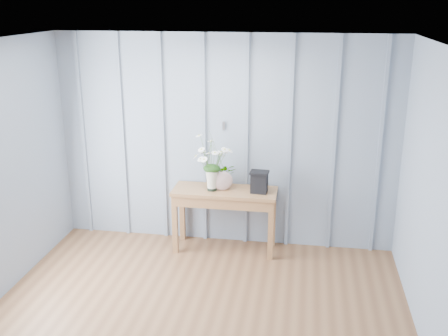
% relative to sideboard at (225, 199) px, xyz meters
% --- Properties ---
extents(room_shell, '(4.00, 4.50, 2.50)m').
position_rel_sideboard_xyz_m(room_shell, '(-0.03, -1.08, 1.35)').
color(room_shell, '#8593A7').
rests_on(room_shell, ground).
extents(sideboard, '(1.20, 0.45, 0.75)m').
position_rel_sideboard_xyz_m(sideboard, '(0.00, 0.00, 0.00)').
color(sideboard, '#8D5F37').
rests_on(sideboard, ground).
extents(daisy_vase, '(0.48, 0.37, 0.68)m').
position_rel_sideboard_xyz_m(daisy_vase, '(-0.14, -0.04, 0.54)').
color(daisy_vase, black).
rests_on(daisy_vase, sideboard).
extents(spider_plant, '(0.27, 0.24, 0.28)m').
position_rel_sideboard_xyz_m(spider_plant, '(-0.01, 0.12, 0.26)').
color(spider_plant, '#153C11').
rests_on(spider_plant, sideboard).
extents(felt_disc_vessel, '(0.24, 0.13, 0.23)m').
position_rel_sideboard_xyz_m(felt_disc_vessel, '(-0.02, -0.02, 0.23)').
color(felt_disc_vessel, '#91545F').
rests_on(felt_disc_vessel, sideboard).
extents(carved_box, '(0.22, 0.18, 0.25)m').
position_rel_sideboard_xyz_m(carved_box, '(0.40, -0.02, 0.24)').
color(carved_box, black).
rests_on(carved_box, sideboard).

